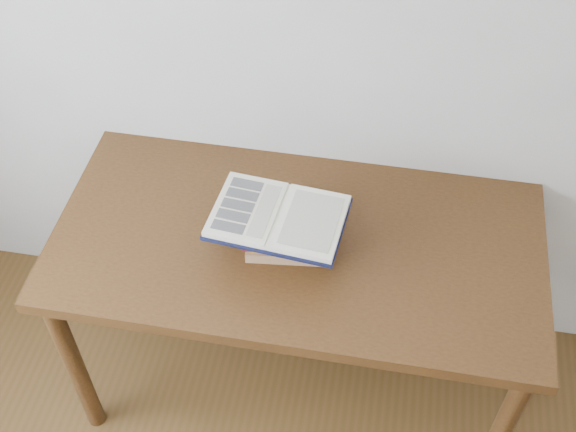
# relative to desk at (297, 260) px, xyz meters

# --- Properties ---
(desk) EXTENTS (1.47, 0.74, 0.79)m
(desk) POSITION_rel_desk_xyz_m (0.00, 0.00, 0.00)
(desk) COLOR #472B11
(desk) RESTS_ON ground
(book_stack) EXTENTS (0.26, 0.19, 0.13)m
(book_stack) POSITION_rel_desk_xyz_m (-0.03, -0.03, 0.16)
(book_stack) COLOR #A57455
(book_stack) RESTS_ON desk
(open_book) EXTENTS (0.40, 0.30, 0.03)m
(open_book) POSITION_rel_desk_xyz_m (-0.05, -0.04, 0.24)
(open_book) COLOR black
(open_book) RESTS_ON book_stack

